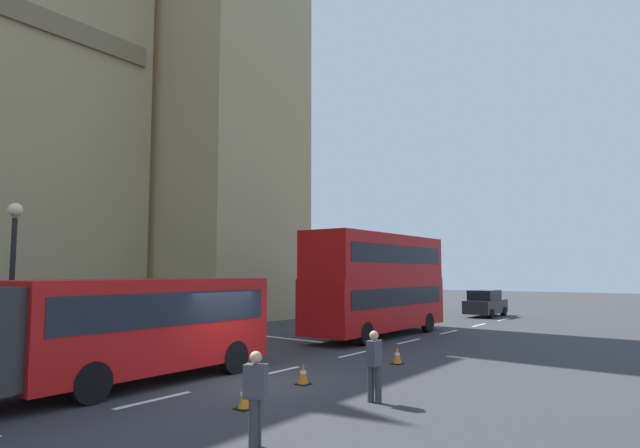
{
  "coord_description": "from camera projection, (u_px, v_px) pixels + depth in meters",
  "views": [
    {
      "loc": [
        -11.55,
        -11.08,
        3.09
      ],
      "look_at": [
        9.66,
        4.13,
        5.44
      ],
      "focal_mm": 30.28,
      "sensor_mm": 36.0,
      "label": 1
    }
  ],
  "objects": [
    {
      "name": "street_lamp",
      "position": [
        12.0,
        274.0,
        16.75
      ],
      "size": [
        0.44,
        0.44,
        5.27
      ],
      "color": "black",
      "rests_on": "ground_plane"
    },
    {
      "name": "traffic_cone_middle",
      "position": [
        303.0,
        374.0,
        14.92
      ],
      "size": [
        0.36,
        0.36,
        0.58
      ],
      "color": "black",
      "rests_on": "ground_plane"
    },
    {
      "name": "traffic_cone_west",
      "position": [
        244.0,
        396.0,
        12.24
      ],
      "size": [
        0.36,
        0.36,
        0.58
      ],
      "color": "black",
      "rests_on": "ground_plane"
    },
    {
      "name": "double_decker_bus",
      "position": [
        378.0,
        280.0,
        26.26
      ],
      "size": [
        9.84,
        2.54,
        4.9
      ],
      "color": "#B20F0F",
      "rests_on": "ground_plane"
    },
    {
      "name": "sedan_lead",
      "position": [
        486.0,
        303.0,
        37.95
      ],
      "size": [
        4.4,
        1.86,
        1.85
      ],
      "color": "black",
      "rests_on": "ground_plane"
    },
    {
      "name": "ground_plane",
      "position": [
        241.0,
        380.0,
        15.51
      ],
      "size": [
        160.0,
        160.0,
        0.0
      ],
      "primitive_type": "plane",
      "color": "#333335"
    },
    {
      "name": "pedestrian_near_cones",
      "position": [
        255.0,
        396.0,
        9.56
      ],
      "size": [
        0.37,
        0.46,
        1.69
      ],
      "color": "#333333",
      "rests_on": "ground_plane"
    },
    {
      "name": "pedestrian_by_kerb",
      "position": [
        374.0,
        364.0,
        12.91
      ],
      "size": [
        0.42,
        0.36,
        1.69
      ],
      "color": "#333333",
      "rests_on": "ground_plane"
    },
    {
      "name": "lane_centre_marking",
      "position": [
        355.0,
        354.0,
        20.51
      ],
      "size": [
        39.0,
        0.16,
        0.01
      ],
      "color": "silver",
      "rests_on": "ground_plane"
    },
    {
      "name": "traffic_cone_east",
      "position": [
        397.0,
        356.0,
        18.26
      ],
      "size": [
        0.36,
        0.36,
        0.58
      ],
      "color": "black",
      "rests_on": "ground_plane"
    }
  ]
}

